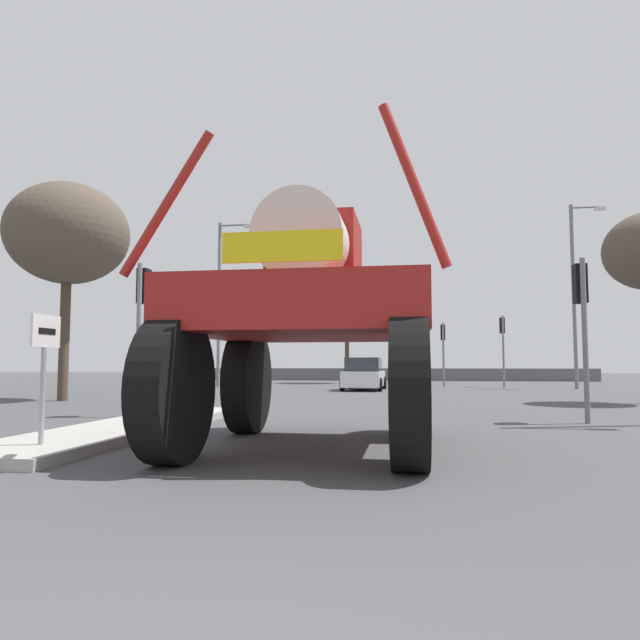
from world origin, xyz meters
The scene contains 14 objects.
ground_plane centered at (0.00, 18.00, 0.00)m, with size 120.00×120.00×0.00m, color #424244.
median_island centered at (-3.91, 8.28, 0.07)m, with size 1.67×7.85×0.15m, color #9E9B93.
lane_arrow_sign centered at (-3.75, 5.47, 1.35)m, with size 0.07×0.60×1.74m.
oversize_sprayer centered at (-0.31, 6.73, 1.87)m, with size 4.05×5.08×4.29m.
sedan_ahead centered at (-1.00, 25.49, 0.71)m, with size 1.97×4.14×1.52m.
traffic_signal_near_left centered at (-5.15, 11.15, 2.63)m, with size 0.24×0.54×3.61m.
traffic_signal_near_right centered at (4.74, 11.15, 2.51)m, with size 0.24×0.54×3.45m.
traffic_signal_far_left centered at (2.93, 29.94, 2.51)m, with size 0.24×0.55×3.44m.
traffic_signal_far_right centered at (6.03, 29.94, 2.77)m, with size 0.24×0.55×3.79m.
streetlight_far_left centered at (-8.80, 27.71, 4.89)m, with size 1.97×0.24×8.85m.
streetlight_far_right centered at (9.37, 28.37, 5.06)m, with size 1.72×0.24×9.23m.
bare_tree_left centered at (-10.31, 16.02, 5.62)m, with size 4.04×4.04×7.37m.
bare_tree_far_center centered at (-2.81, 34.82, 4.80)m, with size 3.42×3.42×6.28m.
roadside_barrier centered at (0.00, 40.97, 0.45)m, with size 28.54×0.24×0.90m, color #59595B.
Camera 1 is at (1.13, -1.62, 1.23)m, focal length 32.20 mm.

